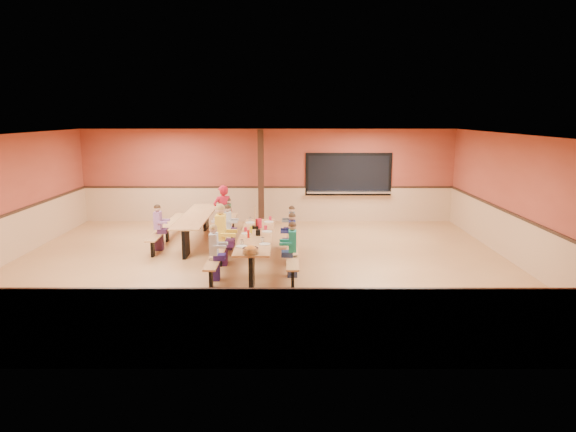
{
  "coord_description": "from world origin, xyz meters",
  "views": [
    {
      "loc": [
        0.66,
        -11.53,
        3.45
      ],
      "look_at": [
        0.65,
        0.05,
        1.15
      ],
      "focal_mm": 32.0,
      "sensor_mm": 36.0,
      "label": 1
    }
  ],
  "objects": [
    {
      "name": "place_settings",
      "position": [
        -0.08,
        -0.08,
        0.8
      ],
      "size": [
        0.65,
        3.3,
        0.11
      ],
      "primitive_type": null,
      "color": "beige",
      "rests_on": "cafeteria_table_main"
    },
    {
      "name": "seated_adult_yellow",
      "position": [
        -0.9,
        -0.0,
        0.71
      ],
      "size": [
        0.47,
        0.39,
        1.42
      ],
      "primitive_type": null,
      "color": "yellow",
      "rests_on": "ground"
    },
    {
      "name": "seated_child_white_left",
      "position": [
        -0.9,
        -1.12,
        0.59
      ],
      "size": [
        0.36,
        0.29,
        1.19
      ],
      "primitive_type": null,
      "color": "silver",
      "rests_on": "ground"
    },
    {
      "name": "condiment_ketchup",
      "position": [
        -0.24,
        -0.37,
        0.82
      ],
      "size": [
        0.06,
        0.06,
        0.17
      ],
      "primitive_type": "cylinder",
      "color": "#B2140F",
      "rests_on": "cafeteria_table_main"
    },
    {
      "name": "cafeteria_table_main",
      "position": [
        -0.08,
        -0.08,
        0.53
      ],
      "size": [
        1.91,
        3.7,
        0.74
      ],
      "color": "#B87F49",
      "rests_on": "ground"
    },
    {
      "name": "seated_child_green_sec",
      "position": [
        -1.04,
        2.64,
        0.57
      ],
      "size": [
        0.34,
        0.28,
        1.15
      ],
      "primitive_type": null,
      "color": "#367043",
      "rests_on": "ground"
    },
    {
      "name": "kitchen_pass_through",
      "position": [
        2.6,
        4.96,
        1.49
      ],
      "size": [
        2.78,
        0.28,
        1.38
      ],
      "color": "black",
      "rests_on": "ground"
    },
    {
      "name": "seated_child_purple_sec",
      "position": [
        -2.69,
        1.32,
        0.59
      ],
      "size": [
        0.36,
        0.29,
        1.18
      ],
      "primitive_type": null,
      "color": "#99629B",
      "rests_on": "ground"
    },
    {
      "name": "condiment_mustard",
      "position": [
        -0.21,
        0.04,
        0.82
      ],
      "size": [
        0.06,
        0.06,
        0.17
      ],
      "primitive_type": "cylinder",
      "color": "yellow",
      "rests_on": "cafeteria_table_main"
    },
    {
      "name": "napkin_dispenser",
      "position": [
        -0.03,
        -0.14,
        0.8
      ],
      "size": [
        0.1,
        0.14,
        0.13
      ],
      "primitive_type": "cube",
      "color": "black",
      "rests_on": "cafeteria_table_main"
    },
    {
      "name": "seated_child_navy_right",
      "position": [
        0.75,
        0.24,
        0.59
      ],
      "size": [
        0.35,
        0.29,
        1.17
      ],
      "primitive_type": null,
      "color": "#191C4E",
      "rests_on": "ground"
    },
    {
      "name": "seated_child_grey_left",
      "position": [
        -0.9,
        1.38,
        0.58
      ],
      "size": [
        0.34,
        0.28,
        1.16
      ],
      "primitive_type": null,
      "color": "silver",
      "rests_on": "ground"
    },
    {
      "name": "table_paddle",
      "position": [
        -0.14,
        0.58,
        0.88
      ],
      "size": [
        0.16,
        0.16,
        0.56
      ],
      "color": "black",
      "rests_on": "cafeteria_table_main"
    },
    {
      "name": "chip_bowl",
      "position": [
        -0.09,
        -1.73,
        0.81
      ],
      "size": [
        0.32,
        0.32,
        0.15
      ],
      "primitive_type": null,
      "color": "orange",
      "rests_on": "cafeteria_table_main"
    },
    {
      "name": "standing_woman",
      "position": [
        -1.18,
        2.59,
        0.76
      ],
      "size": [
        0.65,
        0.55,
        1.52
      ],
      "primitive_type": "imported",
      "rotation": [
        0.0,
        0.0,
        3.54
      ],
      "color": "red",
      "rests_on": "ground"
    },
    {
      "name": "punch_pitcher",
      "position": [
        -0.06,
        0.64,
        0.85
      ],
      "size": [
        0.16,
        0.16,
        0.22
      ],
      "primitive_type": "cylinder",
      "color": "red",
      "rests_on": "cafeteria_table_main"
    },
    {
      "name": "seated_child_char_right",
      "position": [
        0.75,
        1.47,
        0.56
      ],
      "size": [
        0.33,
        0.27,
        1.12
      ],
      "primitive_type": null,
      "color": "#585E62",
      "rests_on": "ground"
    },
    {
      "name": "seated_child_teal_right",
      "position": [
        0.75,
        -0.88,
        0.6
      ],
      "size": [
        0.36,
        0.3,
        1.19
      ],
      "primitive_type": null,
      "color": "#1B8571",
      "rests_on": "ground"
    },
    {
      "name": "cafeteria_table_second",
      "position": [
        -1.86,
        2.25,
        0.53
      ],
      "size": [
        1.91,
        3.7,
        0.74
      ],
      "color": "#B87F49",
      "rests_on": "ground"
    },
    {
      "name": "ground",
      "position": [
        0.0,
        0.0,
        0.0
      ],
      "size": [
        12.0,
        12.0,
        0.0
      ],
      "primitive_type": "plane",
      "color": "#9E693C",
      "rests_on": "ground"
    },
    {
      "name": "room_envelope",
      "position": [
        0.0,
        0.0,
        0.69
      ],
      "size": [
        12.04,
        10.04,
        3.02
      ],
      "color": "#973E2C",
      "rests_on": "ground"
    },
    {
      "name": "seated_child_tan_sec",
      "position": [
        -1.04,
        1.41,
        0.58
      ],
      "size": [
        0.34,
        0.28,
        1.16
      ],
      "primitive_type": null,
      "color": "beige",
      "rests_on": "ground"
    },
    {
      "name": "structural_post",
      "position": [
        -0.2,
        4.4,
        1.5
      ],
      "size": [
        0.18,
        0.18,
        3.0
      ],
      "primitive_type": "cube",
      "color": "black",
      "rests_on": "ground"
    }
  ]
}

